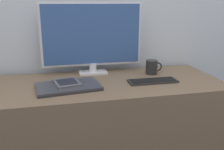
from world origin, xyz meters
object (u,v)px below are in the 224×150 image
at_px(keyboard, 153,81).
at_px(coffee_mug, 152,67).
at_px(laptop, 68,86).
at_px(ereader, 67,82).
at_px(monitor, 92,37).

distance_m(keyboard, coffee_mug, 0.18).
bearing_deg(keyboard, coffee_mug, 70.77).
relative_size(laptop, coffee_mug, 3.30).
xyz_separation_m(ereader, coffee_mug, (0.56, 0.14, 0.02)).
bearing_deg(laptop, ereader, 99.85).
distance_m(monitor, ereader, 0.38).
bearing_deg(laptop, keyboard, -0.06).
height_order(keyboard, coffee_mug, coffee_mug).
distance_m(laptop, ereader, 0.03).
bearing_deg(keyboard, monitor, 139.42).
distance_m(keyboard, laptop, 0.50).
distance_m(laptop, coffee_mug, 0.58).
height_order(monitor, coffee_mug, monitor).
bearing_deg(coffee_mug, keyboard, -109.23).
height_order(ereader, coffee_mug, coffee_mug).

